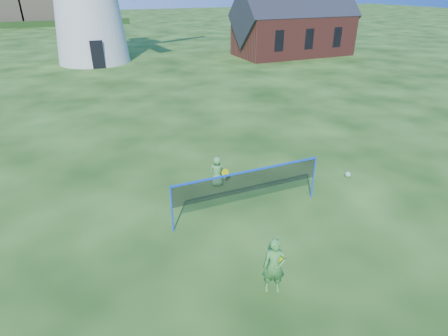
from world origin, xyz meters
TOP-DOWN VIEW (x-y plane):
  - ground at (0.00, 0.00)m, footprint 220.00×220.00m
  - chapel at (18.50, 24.92)m, footprint 12.12×5.88m
  - badminton_net at (0.80, -0.04)m, footprint 5.05×0.05m
  - player_girl at (-0.16, -3.33)m, footprint 0.74×0.54m
  - player_boy at (0.60, 2.05)m, footprint 0.68×0.52m
  - play_ball at (5.48, 0.63)m, footprint 0.22×0.22m

SIDE VIEW (x-z plane):
  - ground at x=0.00m, z-range 0.00..0.00m
  - play_ball at x=5.48m, z-range 0.00..0.22m
  - player_boy at x=0.60m, z-range 0.00..1.14m
  - player_girl at x=-0.16m, z-range 0.00..1.48m
  - badminton_net at x=0.80m, z-range 0.36..1.91m
  - chapel at x=18.50m, z-range -2.24..8.01m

